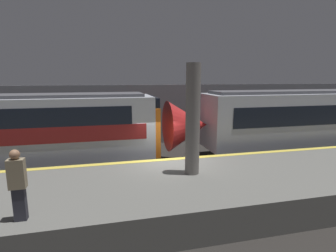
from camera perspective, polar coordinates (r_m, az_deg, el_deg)
name	(u,v)px	position (r m, az deg, el deg)	size (l,w,h in m)	color
ground_plane	(169,181)	(11.89, 0.19, -11.97)	(120.00, 120.00, 0.00)	#282623
platform	(184,192)	(9.61, 3.59, -14.21)	(40.00, 4.69, 1.08)	slate
station_rear_barrier	(145,115)	(18.01, -5.04, 2.47)	(50.00, 0.15, 4.07)	gray
support_pillar_near	(193,120)	(9.38, 5.40, 1.33)	(0.52, 0.52, 3.98)	slate
person_waiting	(18,183)	(7.44, -29.90, -10.74)	(0.38, 0.24, 1.80)	#2D2D38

